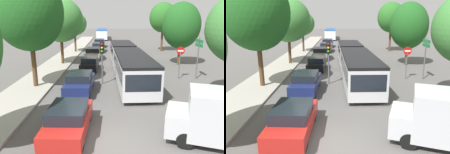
{
  "view_description": "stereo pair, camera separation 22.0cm",
  "coord_description": "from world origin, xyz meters",
  "views": [
    {
      "loc": [
        0.07,
        -8.12,
        5.22
      ],
      "look_at": [
        0.2,
        6.6,
        1.2
      ],
      "focal_mm": 35.0,
      "sensor_mm": 36.0,
      "label": 1
    },
    {
      "loc": [
        0.29,
        -8.12,
        5.22
      ],
      "look_at": [
        0.2,
        6.6,
        1.2
      ],
      "focal_mm": 35.0,
      "sensor_mm": 36.0,
      "label": 2
    }
  ],
  "objects": [
    {
      "name": "queued_car_blue",
      "position": [
        -1.86,
        32.09,
        0.74
      ],
      "size": [
        1.9,
        4.26,
        1.46
      ],
      "rotation": [
        0.0,
        0.0,
        1.54
      ],
      "color": "#284799",
      "rests_on": "ground"
    },
    {
      "name": "tree_left_distant",
      "position": [
        -5.28,
        25.7,
        4.32
      ],
      "size": [
        3.65,
        3.65,
        6.09
      ],
      "color": "#51381E",
      "rests_on": "ground"
    },
    {
      "name": "kerb_strip_left",
      "position": [
        -6.03,
        23.96,
        0.07
      ],
      "size": [
        3.2,
        57.92,
        0.14
      ],
      "primitive_type": "cube",
      "color": "#9E998E",
      "rests_on": "ground"
    },
    {
      "name": "direction_sign_post",
      "position": [
        7.62,
        10.37,
        2.55
      ],
      "size": [
        0.1,
        1.4,
        3.6
      ],
      "rotation": [
        0.0,
        0.0,
        3.17
      ],
      "color": "#56595E",
      "rests_on": "ground"
    },
    {
      "name": "tree_left_far",
      "position": [
        -5.27,
        16.67,
        4.82
      ],
      "size": [
        4.96,
        4.96,
        7.35
      ],
      "color": "#51381E",
      "rests_on": "ground"
    },
    {
      "name": "tree_right_mid",
      "position": [
        7.9,
        16.39,
        4.36
      ],
      "size": [
        4.11,
        4.11,
        6.89
      ],
      "color": "#51381E",
      "rests_on": "ground"
    },
    {
      "name": "queued_car_graphite",
      "position": [
        -1.81,
        26.27,
        0.72
      ],
      "size": [
        1.85,
        4.14,
        1.42
      ],
      "rotation": [
        0.0,
        0.0,
        1.54
      ],
      "color": "#47474C",
      "rests_on": "ground"
    },
    {
      "name": "tree_right_far",
      "position": [
        8.34,
        26.87,
        5.11
      ],
      "size": [
        4.23,
        4.23,
        7.54
      ],
      "color": "#51381E",
      "rests_on": "ground"
    },
    {
      "name": "queued_car_tan",
      "position": [
        -2.1,
        20.0,
        0.76
      ],
      "size": [
        1.94,
        4.34,
        1.49
      ],
      "rotation": [
        0.0,
        0.0,
        1.54
      ],
      "color": "tan",
      "rests_on": "ground"
    },
    {
      "name": "no_entry_sign",
      "position": [
        6.11,
        10.4,
        1.88
      ],
      "size": [
        0.7,
        0.08,
        2.82
      ],
      "rotation": [
        0.0,
        0.0,
        -1.57
      ],
      "color": "#56595E",
      "rests_on": "ground"
    },
    {
      "name": "articulated_bus",
      "position": [
        1.69,
        12.19,
        1.4
      ],
      "size": [
        3.12,
        16.37,
        2.42
      ],
      "rotation": [
        0.0,
        0.0,
        -1.53
      ],
      "color": "silver",
      "rests_on": "ground"
    },
    {
      "name": "queued_car_red",
      "position": [
        -1.82,
        1.01,
        0.72
      ],
      "size": [
        1.85,
        4.14,
        1.42
      ],
      "rotation": [
        0.0,
        0.0,
        1.54
      ],
      "color": "#B21E19",
      "rests_on": "ground"
    },
    {
      "name": "queued_car_navy",
      "position": [
        -2.11,
        6.95,
        0.73
      ],
      "size": [
        1.86,
        4.17,
        1.43
      ],
      "rotation": [
        0.0,
        0.0,
        1.54
      ],
      "color": "navy",
      "rests_on": "ground"
    },
    {
      "name": "city_bus_rear",
      "position": [
        -1.95,
        47.92,
        1.41
      ],
      "size": [
        2.77,
        11.38,
        2.44
      ],
      "rotation": [
        0.0,
        0.0,
        1.59
      ],
      "color": "silver",
      "rests_on": "ground"
    },
    {
      "name": "queued_car_black",
      "position": [
        -2.01,
        13.83,
        0.68
      ],
      "size": [
        1.75,
        3.93,
        1.35
      ],
      "rotation": [
        0.0,
        0.0,
        1.54
      ],
      "color": "black",
      "rests_on": "ground"
    },
    {
      "name": "tree_left_mid",
      "position": [
        -5.73,
        7.91,
        5.43
      ],
      "size": [
        4.86,
        4.86,
        8.33
      ],
      "color": "#51381E",
      "rests_on": "ground"
    },
    {
      "name": "traffic_light",
      "position": [
        -0.56,
        8.89,
        2.5
      ],
      "size": [
        0.32,
        0.36,
        3.4
      ],
      "rotation": [
        0.0,
        0.0,
        -1.58
      ],
      "color": "#56595E",
      "rests_on": "ground"
    },
    {
      "name": "ground_plane",
      "position": [
        0.0,
        0.0,
        0.0
      ],
      "size": [
        200.0,
        200.0,
        0.0
      ],
      "primitive_type": "plane",
      "color": "#565451"
    }
  ]
}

